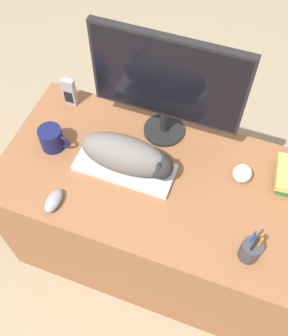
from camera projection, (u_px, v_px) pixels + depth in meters
ground_plane at (138, 306)px, 1.97m from camera, size 12.00×12.00×0.00m
desk at (162, 219)px, 1.85m from camera, size 1.35×0.66×0.70m
keyboard at (125, 167)px, 1.57m from camera, size 0.40×0.16×0.02m
cat at (128, 156)px, 1.49m from camera, size 0.37×0.15×0.16m
monitor at (167, 83)px, 1.45m from camera, size 0.59×0.17×0.49m
computer_mouse at (53, 201)px, 1.48m from camera, size 0.05×0.11×0.04m
coffee_mug at (52, 139)px, 1.60m from camera, size 0.13×0.10×0.10m
pen_cup at (250, 250)px, 1.34m from camera, size 0.07×0.07×0.19m
baseball at (242, 173)px, 1.53m from camera, size 0.08×0.08×0.08m
phone at (69, 92)px, 1.72m from camera, size 0.06×0.03×0.14m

